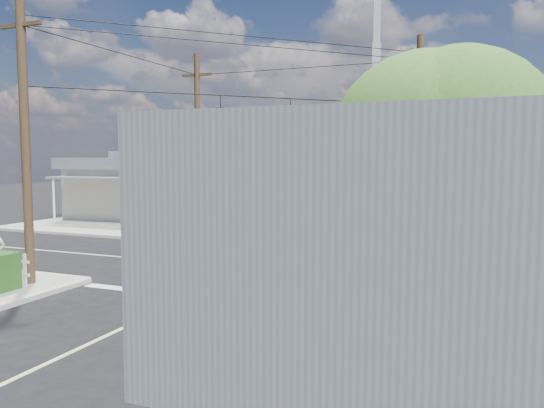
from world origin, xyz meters
The scene contains 13 objects.
ground centered at (0.00, 0.00, 0.00)m, with size 120.00×120.00×0.00m, color black.
sidewalk_nw centered at (-10.88, 10.88, 0.07)m, with size 14.12×14.12×0.14m.
road_markings centered at (0.00, -1.47, 0.01)m, with size 32.00×32.00×0.01m.
building_nw centered at (-12.00, 12.46, 2.22)m, with size 10.80×10.20×4.30m.
radio_tower centered at (0.50, 20.00, 5.64)m, with size 0.80×0.80×17.00m.
tree_ne_front centered at (7.21, 6.76, 4.77)m, with size 4.21×4.14×6.66m.
tree_ne_back centered at (9.81, 8.96, 4.19)m, with size 3.77×3.66×5.82m.
tree_se centered at (7.01, -7.24, 4.04)m, with size 3.67×3.54×5.62m.
palm_nw_front centered at (-7.50, 7.50, 5.04)m, with size 3.01×3.08×5.59m.
palm_nw_back centered at (-9.50, 9.00, 4.67)m, with size 3.01×3.08×5.19m.
utility_poles centered at (-1.58, 1.60, 4.67)m, with size 12.00×10.68×9.00m.
vending_boxes centered at (6.50, 6.20, 0.69)m, with size 1.90×0.50×1.10m.
delivery_truck centered at (0.52, 1.51, 1.81)m, with size 3.06×8.36×3.56m.
Camera 1 is at (7.90, -17.42, 4.03)m, focal length 35.00 mm.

